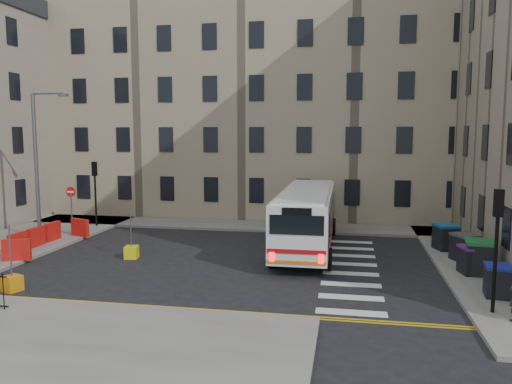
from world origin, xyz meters
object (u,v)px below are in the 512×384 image
(streetlamp, at_px, (36,165))
(wheelie_bin_d, at_px, (465,247))
(bus, at_px, (307,216))
(bollard_yellow, at_px, (132,252))
(wheelie_bin_a, at_px, (498,281))
(wheelie_bin_e, at_px, (446,237))
(bollard_chevron, at_px, (12,283))
(wheelie_bin_c, at_px, (479,257))
(wheelie_bin_b, at_px, (472,260))

(streetlamp, bearing_deg, wheelie_bin_d, -1.43)
(bus, relative_size, bollard_yellow, 18.86)
(bus, height_order, wheelie_bin_a, bus)
(wheelie_bin_d, height_order, wheelie_bin_e, wheelie_bin_e)
(bollard_yellow, distance_m, bollard_chevron, 6.05)
(bus, xyz_separation_m, wheelie_bin_c, (7.56, -3.91, -0.90))
(wheelie_bin_e, height_order, bollard_yellow, wheelie_bin_e)
(bus, height_order, wheelie_bin_d, bus)
(wheelie_bin_b, relative_size, wheelie_bin_e, 0.86)
(streetlamp, height_order, wheelie_bin_a, streetlamp)
(wheelie_bin_d, bearing_deg, bus, 142.56)
(wheelie_bin_c, relative_size, bollard_chevron, 2.39)
(wheelie_bin_b, height_order, wheelie_bin_d, wheelie_bin_d)
(bus, relative_size, bollard_chevron, 18.86)
(wheelie_bin_e, xyz_separation_m, bollard_yellow, (-15.21, -4.05, -0.50))
(streetlamp, distance_m, bollard_chevron, 9.89)
(wheelie_bin_e, relative_size, bollard_chevron, 2.35)
(wheelie_bin_e, xyz_separation_m, bollard_chevron, (-17.57, -9.63, -0.50))
(streetlamp, relative_size, wheelie_bin_a, 7.01)
(streetlamp, bearing_deg, wheelie_bin_e, 4.27)
(bollard_yellow, bearing_deg, wheelie_bin_b, -1.36)
(streetlamp, xyz_separation_m, bus, (14.73, 1.15, -2.57))
(wheelie_bin_a, distance_m, wheelie_bin_d, 5.19)
(bus, bearing_deg, wheelie_bin_b, -28.81)
(wheelie_bin_a, distance_m, wheelie_bin_c, 2.99)
(streetlamp, xyz_separation_m, wheelie_bin_b, (22.00, -2.79, -3.60))
(wheelie_bin_b, bearing_deg, bollard_chevron, -174.50)
(wheelie_bin_d, relative_size, bollard_yellow, 2.41)
(bus, relative_size, wheelie_bin_d, 7.81)
(wheelie_bin_a, height_order, wheelie_bin_c, wheelie_bin_c)
(wheelie_bin_e, bearing_deg, wheelie_bin_a, -103.51)
(wheelie_bin_c, relative_size, wheelie_bin_d, 0.99)
(bus, height_order, wheelie_bin_e, bus)
(bus, bearing_deg, bollard_chevron, -139.38)
(bus, height_order, wheelie_bin_c, bus)
(streetlamp, xyz_separation_m, bollard_chevron, (4.18, -8.00, -4.04))
(streetlamp, bearing_deg, bus, 4.46)
(bus, bearing_deg, wheelie_bin_a, -42.95)
(wheelie_bin_b, distance_m, bollard_chevron, 18.57)
(bus, bearing_deg, bollard_yellow, -156.72)
(wheelie_bin_a, height_order, wheelie_bin_b, wheelie_bin_b)
(wheelie_bin_d, bearing_deg, wheelie_bin_e, 77.09)
(bollard_yellow, bearing_deg, bollard_chevron, -112.95)
(wheelie_bin_b, relative_size, bollard_yellow, 2.03)
(streetlamp, xyz_separation_m, wheelie_bin_a, (22.22, -5.75, -3.60))
(wheelie_bin_a, bearing_deg, wheelie_bin_b, 100.99)
(streetlamp, xyz_separation_m, wheelie_bin_c, (22.30, -2.76, -3.47))
(streetlamp, bearing_deg, wheelie_bin_a, -14.50)
(wheelie_bin_a, relative_size, wheelie_bin_d, 0.80)
(wheelie_bin_b, bearing_deg, wheelie_bin_c, -4.39)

